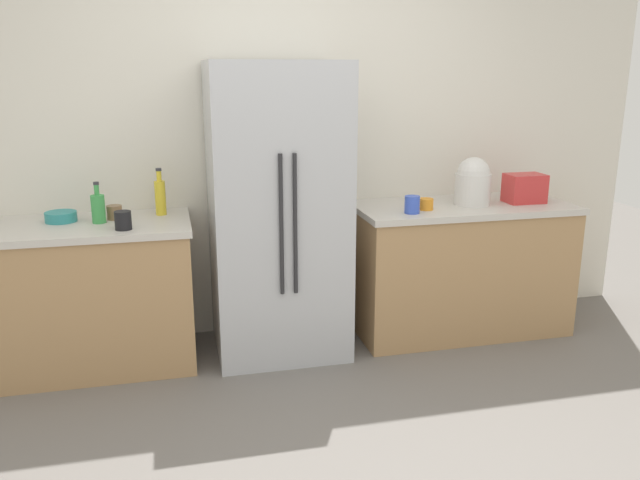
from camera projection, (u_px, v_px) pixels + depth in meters
The scene contains 14 objects.
ground_plane at pixel (347, 459), 2.97m from camera, with size 10.39×10.39×0.00m, color slate.
kitchen_back_panel at pixel (279, 108), 4.18m from camera, with size 5.19×0.10×3.02m, color silver.
counter_left at pixel (76, 296), 3.81m from camera, with size 1.38×0.68×0.89m.
counter_right at pixel (459, 267), 4.36m from camera, with size 1.45×0.68×0.89m.
refrigerator at pixel (278, 212), 3.93m from camera, with size 0.81×0.71×1.81m.
toaster at pixel (525, 188), 4.28m from camera, with size 0.25×0.18×0.19m, color red.
rice_cooker at pixel (473, 182), 4.20m from camera, with size 0.23×0.23×0.31m.
bottle_a at pixel (160, 196), 3.91m from camera, with size 0.07×0.07×0.29m.
bottle_b at pixel (98, 208), 3.71m from camera, with size 0.08×0.08×0.24m.
cup_a at pixel (412, 205), 3.97m from camera, with size 0.09×0.09×0.11m, color blue.
cup_b at pixel (426, 204), 4.07m from camera, with size 0.09×0.09×0.07m, color orange.
cup_c at pixel (114, 212), 3.81m from camera, with size 0.09×0.09×0.08m, color brown.
cup_d at pixel (123, 220), 3.56m from camera, with size 0.09×0.09×0.10m, color black.
bowl_a at pixel (61, 217), 3.75m from camera, with size 0.18×0.18×0.06m, color teal.
Camera 1 is at (-0.73, -2.50, 1.75)m, focal length 35.81 mm.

